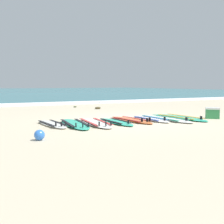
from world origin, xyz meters
TOP-DOWN VIEW (x-y plane):
  - ground_plane at (0.00, 0.00)m, footprint 80.00×80.00m
  - wave_foam_strip at (0.00, 8.27)m, footprint 80.00×1.36m
  - surfboard_0 at (-2.57, -0.04)m, footprint 0.57×1.96m
  - surfboard_1 at (-1.98, -0.31)m, footprint 0.93×2.47m
  - surfboard_2 at (-1.35, -0.37)m, footprint 0.92×2.50m
  - surfboard_3 at (-0.72, -0.48)m, footprint 0.53×1.98m
  - surfboard_4 at (-0.06, -0.29)m, footprint 0.67×2.17m
  - surfboard_5 at (0.62, -0.39)m, footprint 0.49×1.93m
  - surfboard_6 at (1.12, -0.51)m, footprint 0.77×2.56m
  - surfboard_7 at (1.79, -0.49)m, footprint 0.69×2.48m
  - cooler_box at (2.78, -1.00)m, footprint 0.55×0.53m
  - beach_ball at (-3.46, -2.15)m, footprint 0.23×0.23m
  - seaweed_clump_near_shoreline at (0.35, 5.78)m, footprint 0.17×0.14m
  - seaweed_clump_mid_sand at (0.95, 4.34)m, footprint 0.29×0.23m

SIDE VIEW (x-z plane):
  - ground_plane at x=0.00m, z-range 0.00..0.00m
  - seaweed_clump_near_shoreline at x=0.35m, z-range 0.00..0.06m
  - surfboard_6 at x=1.12m, z-range -0.05..0.13m
  - surfboard_7 at x=1.79m, z-range -0.05..0.13m
  - surfboard_3 at x=-0.72m, z-range -0.05..0.13m
  - surfboard_5 at x=0.62m, z-range -0.05..0.13m
  - surfboard_2 at x=-1.35m, z-range -0.05..0.13m
  - surfboard_1 at x=-1.98m, z-range -0.05..0.13m
  - surfboard_4 at x=-0.06m, z-range -0.05..0.13m
  - surfboard_0 at x=-2.57m, z-range -0.05..0.13m
  - seaweed_clump_mid_sand at x=0.95m, z-range 0.00..0.10m
  - wave_foam_strip at x=0.00m, z-range 0.00..0.11m
  - beach_ball at x=-3.46m, z-range 0.00..0.23m
  - cooler_box at x=2.78m, z-range 0.00..0.38m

